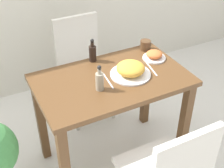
# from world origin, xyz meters

# --- Properties ---
(ground_plane) EXTENTS (16.00, 16.00, 0.00)m
(ground_plane) POSITION_xyz_m (0.00, 0.00, 0.00)
(ground_plane) COLOR silver
(dining_table) EXTENTS (1.03, 0.62, 0.77)m
(dining_table) POSITION_xyz_m (0.00, 0.00, 0.63)
(dining_table) COLOR brown
(dining_table) RESTS_ON ground_plane
(chair_far) EXTENTS (0.42, 0.42, 0.90)m
(chair_far) POSITION_xyz_m (0.06, 0.69, 0.51)
(chair_far) COLOR silver
(chair_far) RESTS_ON ground_plane
(food_plate) EXTENTS (0.28, 0.28, 0.09)m
(food_plate) POSITION_xyz_m (0.13, -0.02, 0.81)
(food_plate) COLOR white
(food_plate) RESTS_ON dining_table
(side_plate) EXTENTS (0.17, 0.17, 0.06)m
(side_plate) POSITION_xyz_m (0.39, 0.09, 0.80)
(side_plate) COLOR white
(side_plate) RESTS_ON dining_table
(drink_cup) EXTENTS (0.08, 0.08, 0.08)m
(drink_cup) POSITION_xyz_m (0.41, 0.24, 0.81)
(drink_cup) COLOR #4C331E
(drink_cup) RESTS_ON dining_table
(sauce_bottle) EXTENTS (0.05, 0.05, 0.18)m
(sauce_bottle) POSITION_xyz_m (-0.02, 0.26, 0.84)
(sauce_bottle) COLOR black
(sauce_bottle) RESTS_ON dining_table
(condiment_bottle) EXTENTS (0.05, 0.05, 0.18)m
(condiment_bottle) POSITION_xyz_m (-0.13, -0.08, 0.84)
(condiment_bottle) COLOR gray
(condiment_bottle) RESTS_ON dining_table
(fork_utensil) EXTENTS (0.03, 0.18, 0.00)m
(fork_utensil) POSITION_xyz_m (-0.04, -0.02, 0.77)
(fork_utensil) COLOR silver
(fork_utensil) RESTS_ON dining_table
(spoon_utensil) EXTENTS (0.04, 0.19, 0.00)m
(spoon_utensil) POSITION_xyz_m (0.30, -0.02, 0.77)
(spoon_utensil) COLOR silver
(spoon_utensil) RESTS_ON dining_table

